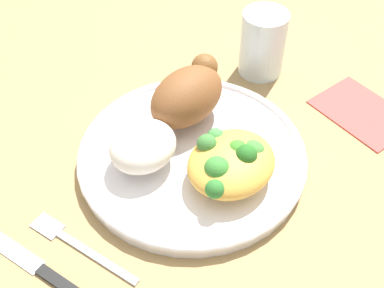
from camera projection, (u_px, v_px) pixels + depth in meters
ground_plane at (192, 161)px, 0.61m from camera, size 2.00×2.00×0.00m
plate at (192, 155)px, 0.60m from camera, size 0.28×0.28×0.02m
roasted_chicken at (188, 94)px, 0.61m from camera, size 0.12×0.07×0.07m
rice_pile at (143, 146)px, 0.56m from camera, size 0.08×0.07×0.05m
mac_cheese_with_broccoli at (229, 163)px, 0.55m from camera, size 0.11×0.09×0.05m
fork at (78, 245)px, 0.52m from camera, size 0.03×0.14×0.01m
knife at (40, 269)px, 0.50m from camera, size 0.04×0.19×0.01m
water_glass at (263, 43)px, 0.70m from camera, size 0.06×0.06×0.10m
napkin at (362, 112)px, 0.67m from camera, size 0.11×0.14×0.00m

